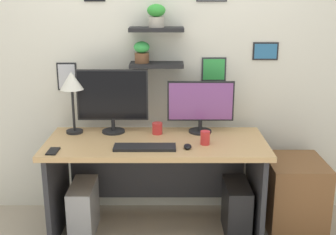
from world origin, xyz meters
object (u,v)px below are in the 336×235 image
Objects in this scene: desk_lamp at (70,85)px; computer_tower_right at (235,209)px; keyboard at (143,147)px; desk at (155,164)px; monitor_left at (111,98)px; coffee_mug at (156,128)px; computer_mouse at (186,146)px; pen_cup at (204,138)px; drawer_cabinet at (292,193)px; monitor_right at (199,105)px; cell_phone at (51,151)px; computer_tower_left at (82,209)px.

computer_tower_right is at bearing -10.55° from desk_lamp.
desk is at bearing 71.21° from keyboard.
coffee_mug is (0.35, -0.05, -0.23)m from monitor_left.
computer_mouse is at bearing -56.09° from coffee_mug.
monitor_left is at bearing 157.31° from pen_cup.
monitor_left reaches higher than computer_mouse.
drawer_cabinet is (1.17, 0.25, -0.48)m from keyboard.
desk is 2.95× the size of drawer_cabinet.
monitor_left is at bearing 179.98° from monitor_right.
desk reaches higher than computer_tower_right.
monitor_left is at bearing 146.29° from computer_mouse.
desk is 0.80m from cell_phone.
drawer_cabinet is at bearing 16.01° from computer_mouse.
monitor_left is at bearing 51.55° from cell_phone.
computer_tower_right is at bearing -8.67° from desk.
monitor_left is 1.00× the size of drawer_cabinet.
drawer_cabinet is (0.75, -0.13, -0.70)m from monitor_right.
desk_lamp is 4.87× the size of pen_cup.
computer_tower_left is at bearing -69.47° from desk_lamp.
monitor_right is at bearing -0.02° from monitor_left.
cell_phone is 1.56× the size of coffee_mug.
coffee_mug is 0.43m from pen_cup.
drawer_cabinet is (1.43, -0.13, -0.75)m from monitor_left.
monitor_right is 1.03m from drawer_cabinet.
cell_phone reaches higher than desk.
computer_mouse is at bearing -163.99° from drawer_cabinet.
desk is 0.39m from computer_mouse.
computer_tower_left is (-0.93, 0.05, -0.60)m from pen_cup.
cell_phone is at bearing -175.79° from computer_mouse.
computer_tower_left is (-0.57, -0.08, -0.34)m from desk.
monitor_left is 0.73m from computer_mouse.
computer_mouse is 0.40m from coffee_mug.
drawer_cabinet is 1.66m from computer_tower_left.
computer_mouse is (0.57, -0.38, -0.26)m from monitor_left.
monitor_right is 0.61m from keyboard.
computer_mouse is 0.64× the size of cell_phone.
computer_tower_left is at bearing -165.16° from monitor_right.
coffee_mug is at bearing 87.46° from desk.
desk is 0.71m from computer_tower_right.
pen_cup is at bearing 9.06° from cell_phone.
cell_phone is 1.45m from computer_tower_right.
computer_mouse is 0.98m from computer_tower_left.
monitor_left is (-0.34, 0.16, 0.48)m from desk.
desk_lamp is 0.88× the size of drawer_cabinet.
computer_mouse is (0.30, 0.00, 0.01)m from keyboard.
cell_phone is 0.82m from coffee_mug.
drawer_cabinet is 1.34× the size of computer_tower_right.
monitor_left is 1.14× the size of desk_lamp.
computer_tower_left is at bearing -176.30° from drawer_cabinet.
monitor_right is 1.17m from cell_phone.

